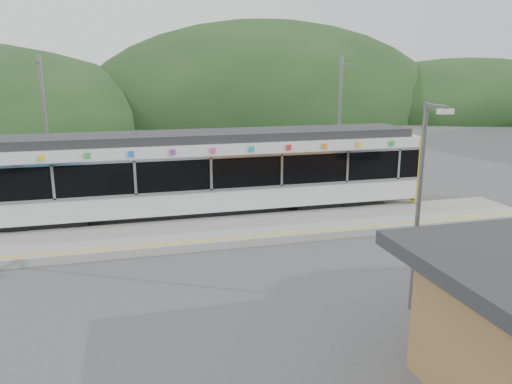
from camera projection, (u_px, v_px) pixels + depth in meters
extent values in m
plane|color=#4C4C4F|center=(247.00, 266.00, 16.58)|extent=(120.00, 120.00, 0.00)
ellipsoid|color=#1E3D19|center=(265.00, 115.00, 71.24)|extent=(52.00, 39.00, 26.00)
ellipsoid|color=#1E3D19|center=(467.00, 114.00, 72.84)|extent=(44.00, 33.00, 16.00)
cube|color=#9E9E99|center=(227.00, 231.00, 19.64)|extent=(26.00, 3.20, 0.30)
cube|color=yellow|center=(234.00, 238.00, 18.38)|extent=(26.00, 0.10, 0.01)
cube|color=black|center=(49.00, 221.00, 20.42)|extent=(3.20, 2.20, 0.56)
cube|color=black|center=(322.00, 202.00, 23.41)|extent=(3.20, 2.20, 0.56)
cube|color=silver|center=(195.00, 195.00, 21.74)|extent=(20.00, 2.90, 0.92)
cube|color=black|center=(194.00, 168.00, 21.46)|extent=(20.00, 2.96, 1.45)
cube|color=silver|center=(199.00, 191.00, 20.21)|extent=(20.00, 0.05, 0.10)
cube|color=silver|center=(198.00, 158.00, 19.89)|extent=(20.00, 0.05, 0.10)
cube|color=silver|center=(193.00, 146.00, 21.23)|extent=(20.00, 2.90, 0.45)
cube|color=#2D2D30|center=(193.00, 136.00, 21.13)|extent=(19.40, 2.50, 0.36)
cube|color=yellow|center=(403.00, 164.00, 24.06)|extent=(0.24, 2.92, 3.00)
cube|color=silver|center=(53.00, 182.00, 18.68)|extent=(0.10, 0.05, 1.35)
cube|color=silver|center=(135.00, 178.00, 19.42)|extent=(0.10, 0.05, 1.35)
cube|color=silver|center=(211.00, 174.00, 20.17)|extent=(0.10, 0.05, 1.35)
cube|color=silver|center=(282.00, 170.00, 20.92)|extent=(0.10, 0.05, 1.35)
cube|color=silver|center=(347.00, 167.00, 21.67)|extent=(0.10, 0.05, 1.35)
cube|color=silver|center=(399.00, 164.00, 22.29)|extent=(0.10, 0.05, 1.35)
cube|color=yellow|center=(42.00, 158.00, 18.38)|extent=(0.22, 0.04, 0.22)
cube|color=green|center=(87.00, 156.00, 18.78)|extent=(0.22, 0.04, 0.22)
cube|color=blue|center=(131.00, 154.00, 19.18)|extent=(0.22, 0.04, 0.22)
cube|color=purple|center=(173.00, 152.00, 19.58)|extent=(0.22, 0.04, 0.22)
cube|color=#E54C8C|center=(213.00, 151.00, 19.98)|extent=(0.22, 0.04, 0.22)
cube|color=#19A5A5|center=(252.00, 149.00, 20.38)|extent=(0.22, 0.04, 0.22)
cube|color=red|center=(289.00, 147.00, 20.78)|extent=(0.22, 0.04, 0.22)
cube|color=orange|center=(325.00, 146.00, 21.17)|extent=(0.22, 0.04, 0.22)
cube|color=yellow|center=(359.00, 145.00, 21.57)|extent=(0.22, 0.04, 0.22)
cube|color=green|center=(392.00, 143.00, 21.97)|extent=(0.22, 0.04, 0.22)
cylinder|color=slate|center=(47.00, 135.00, 22.07)|extent=(0.18, 0.18, 7.00)
cube|color=slate|center=(37.00, 63.00, 20.57)|extent=(0.08, 1.80, 0.08)
cylinder|color=slate|center=(339.00, 126.00, 25.55)|extent=(0.18, 0.18, 7.00)
cube|color=slate|center=(348.00, 64.00, 24.06)|extent=(0.08, 1.80, 0.08)
cylinder|color=slate|center=(418.00, 210.00, 12.97)|extent=(0.12, 0.12, 5.57)
cube|color=slate|center=(437.00, 107.00, 11.94)|extent=(0.17, 0.93, 0.12)
cube|color=silver|center=(447.00, 111.00, 11.57)|extent=(0.36, 0.20, 0.12)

